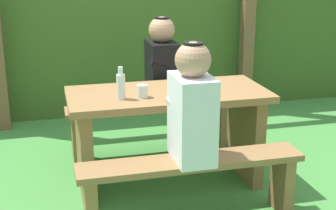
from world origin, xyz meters
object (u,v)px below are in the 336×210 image
bottle_left (121,85)px  bench_far (151,119)px  picnic_table (168,121)px  cell_phone (202,86)px  drinking_glass (142,91)px  bottle_right (201,79)px  person_white_shirt (192,107)px  bench_near (191,177)px  person_black_coat (162,65)px

bottle_left → bench_far: bearing=62.9°
picnic_table → cell_phone: cell_phone is taller
drinking_glass → bottle_right: bearing=2.9°
person_white_shirt → drinking_glass: bearing=113.2°
bench_near → person_white_shirt: (-0.00, 0.00, 0.45)m
bottle_left → cell_phone: size_ratio=1.55×
bottle_left → drinking_glass: bearing=-0.2°
bench_far → bottle_left: 0.90m
person_black_coat → bottle_right: bearing=-79.4°
bench_near → person_black_coat: person_black_coat is taller
person_white_shirt → bottle_left: person_white_shirt is taller
bottle_left → cell_phone: 0.64m
bench_far → bottle_right: 0.85m
picnic_table → bottle_left: bottle_left is taller
picnic_table → bottle_right: bearing=-20.3°
person_black_coat → bottle_right: (0.12, -0.65, 0.04)m
bench_far → person_black_coat: size_ratio=1.95×
picnic_table → bench_near: size_ratio=1.00×
person_white_shirt → drinking_glass: (-0.20, 0.47, -0.02)m
person_black_coat → bottle_right: 0.67m
drinking_glass → bottle_left: (-0.14, 0.00, 0.05)m
bench_near → picnic_table: bearing=90.0°
bench_near → bottle_right: 0.73m
picnic_table → bench_near: (0.00, -0.58, -0.17)m
bench_far → drinking_glass: bearing=-106.7°
bench_near → person_white_shirt: person_white_shirt is taller
picnic_table → drinking_glass: size_ratio=16.30×
bottle_right → cell_phone: size_ratio=1.68×
bench_near → cell_phone: 0.79m
picnic_table → bottle_left: size_ratio=6.44×
bench_near → person_white_shirt: 0.45m
person_black_coat → cell_phone: size_ratio=5.14×
bench_far → cell_phone: 0.71m
person_white_shirt → person_black_coat: 1.15m
person_white_shirt → bottle_left: (-0.35, 0.47, 0.03)m
cell_phone → person_black_coat: bearing=105.3°
person_black_coat → cell_phone: person_black_coat is taller
bottle_right → cell_phone: 0.17m
bottle_left → cell_phone: bearing=13.9°
bench_near → bottle_left: (-0.35, 0.47, 0.49)m
bench_far → bottle_left: bearing=-117.1°
drinking_glass → bottle_right: size_ratio=0.37×
picnic_table → bench_far: size_ratio=1.00×
picnic_table → person_white_shirt: bearing=-90.1°
bottle_left → picnic_table: bearing=16.3°
bench_far → person_black_coat: 0.46m
bench_near → bottle_left: size_ratio=6.44×
bench_near → bottle_right: (0.22, 0.50, 0.49)m
person_black_coat → bottle_left: 0.81m
picnic_table → bench_far: bearing=90.0°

